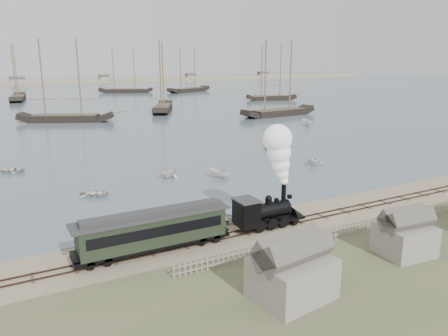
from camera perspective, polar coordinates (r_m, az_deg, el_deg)
name	(u,v)px	position (r m, az deg, el deg)	size (l,w,h in m)	color
ground	(293,213)	(45.64, 9.07, -5.84)	(600.00, 600.00, 0.00)	gray
harbor_water	(56,94)	(206.14, -21.11, 9.05)	(600.00, 336.00, 0.06)	#455763
rail_track	(306,219)	(44.16, 10.64, -6.56)	(120.00, 1.80, 0.16)	#36231D
picket_fence_west	(282,252)	(36.85, 7.53, -10.85)	(19.00, 0.10, 1.20)	gray
picket_fence_east	(438,215)	(49.45, 26.18, -5.59)	(15.00, 0.10, 1.20)	gray
shed_left	(291,297)	(30.74, 8.77, -16.35)	(5.00, 4.00, 4.10)	gray
shed_mid	(403,254)	(39.03, 22.35, -10.37)	(4.00, 3.50, 3.60)	gray
far_spit	(36,84)	(285.51, -23.30, 10.06)	(500.00, 20.00, 1.80)	tan
locomotive	(278,182)	(40.76, 7.01, -1.88)	(7.47, 2.79, 9.31)	black
passenger_coach	(153,229)	(36.23, -9.20, -7.90)	(12.99, 2.51, 3.16)	black
beached_dinghy	(228,218)	(42.60, 0.57, -6.61)	(3.62, 2.59, 0.75)	silver
rowboat_0	(95,193)	(52.24, -16.46, -3.16)	(3.53, 2.52, 0.73)	silver
rowboat_1	(169,172)	(58.16, -7.25, -0.47)	(3.03, 2.62, 1.60)	silver
rowboat_2	(219,174)	(57.37, -0.60, -0.74)	(3.24, 1.22, 1.25)	silver
rowboat_3	(276,147)	(75.99, 6.83, 2.75)	(3.99, 2.85, 0.83)	silver
rowboat_4	(314,159)	(66.07, 11.64, 1.19)	(3.23, 2.79, 1.70)	silver
rowboat_5	(306,123)	(103.02, 10.72, 5.84)	(4.01, 1.51, 1.55)	silver
rowboat_6	(10,169)	(67.25, -26.16, -0.18)	(3.82, 2.73, 0.79)	silver
schooner_2	(63,80)	(114.14, -20.34, 10.68)	(22.70, 5.24, 20.00)	black
schooner_3	(162,77)	(129.51, -8.12, 11.74)	(21.48, 4.96, 20.00)	black
schooner_4	(279,78)	(119.40, 7.25, 11.56)	(22.77, 5.26, 20.00)	black
schooner_5	(272,72)	(162.78, 6.30, 12.30)	(18.23, 4.21, 20.00)	black
schooner_7	(15,73)	(177.56, -25.64, 11.17)	(21.57, 4.98, 20.00)	black
schooner_8	(125,70)	(201.13, -12.83, 12.40)	(23.51, 5.43, 20.00)	black
schooner_9	(188,69)	(201.86, -4.67, 12.71)	(23.66, 5.46, 20.00)	black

